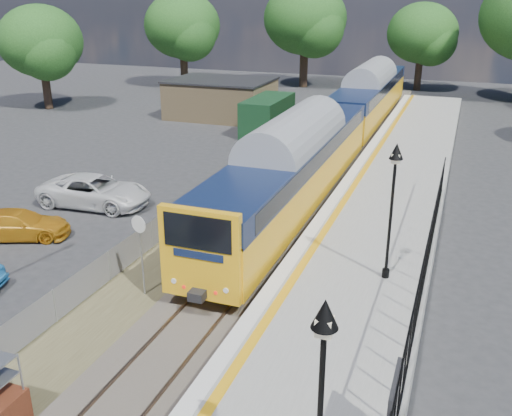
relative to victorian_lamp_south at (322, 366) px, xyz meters
The scene contains 14 objects.
ground 8.05m from the victorian_lamp_south, 143.97° to the left, with size 120.00×120.00×0.00m, color #2D2D30.
track_bed 15.50m from the victorian_lamp_south, 113.60° to the left, with size 5.90×80.00×0.29m.
platform 12.67m from the victorian_lamp_south, 96.18° to the left, with size 5.00×70.00×0.90m, color gray.
platform_edge 12.92m from the victorian_lamp_south, 105.65° to the left, with size 0.90×70.00×0.01m.
victorian_lamp_south is the anchor object (origin of this frame).
victorian_lamp_north 10.00m from the victorian_lamp_south, 91.15° to the left, with size 0.44×0.44×4.60m.
palisade_fence 6.79m from the victorian_lamp_south, 80.47° to the left, with size 0.12×26.00×2.00m.
wire_fence 19.07m from the victorian_lamp_south, 121.23° to the left, with size 0.06×52.00×1.20m.
outbuilding 38.94m from the victorian_lamp_south, 114.99° to the left, with size 10.80×10.10×3.12m.
tree_line 46.24m from the victorian_lamp_south, 95.09° to the left, with size 56.80×43.80×11.88m.
train 27.87m from the victorian_lamp_south, 101.41° to the left, with size 2.82×40.83×3.51m.
speed_sign 11.19m from the victorian_lamp_south, 136.88° to the left, with size 0.59×0.15×2.98m.
car_yellow 18.84m from the victorian_lamp_south, 147.26° to the left, with size 1.71×4.22×1.22m, color #C78217.
car_white 20.96m from the victorian_lamp_south, 135.80° to the left, with size 2.52×5.46×1.52m, color white.
Camera 1 is at (7.12, -11.44, 9.84)m, focal length 40.00 mm.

